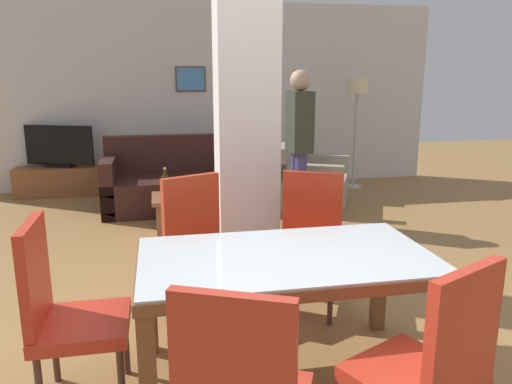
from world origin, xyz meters
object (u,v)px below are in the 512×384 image
Objects in this scene: dining_table at (286,280)px; dining_chair_head_left at (64,308)px; floor_lamp at (357,97)px; dining_chair_far_left at (200,243)px; coffee_table at (187,213)px; armchair at (309,185)px; sofa at (178,185)px; tv_screen at (59,147)px; bottle at (165,184)px; tv_stand at (62,181)px; dining_chair_far_right at (309,237)px; dining_chair_near_right at (431,366)px; standing_person at (299,137)px.

dining_table is 1.62× the size of dining_chair_head_left.
floor_lamp is (2.23, 4.50, 0.77)m from dining_table.
dining_chair_head_left is 1.16m from dining_chair_far_left.
dining_chair_far_left is 1.32× the size of coffee_table.
sofa is at bearing -73.40° from armchair.
dining_chair_head_left is at bearing 120.65° from tv_screen.
dining_table is 3.85m from sofa.
dining_table is 5.23m from tv_screen.
coffee_table is at bearing -39.62° from armchair.
dining_chair_head_left is 2.99m from bottle.
dining_chair_head_left is 0.79× the size of tv_stand.
dining_chair_far_right reaches higher than tv_stand.
bottle is 0.18× the size of floor_lamp.
coffee_table is at bearing -146.91° from floor_lamp.
armchair is 3.48m from tv_stand.
tv_screen is at bearing -86.11° from armchair.
dining_chair_far_left reaches higher than dining_table.
sofa is at bearing 79.45° from bottle.
sofa reaches higher than coffee_table.
coffee_table is 3.31m from floor_lamp.
dining_chair_near_right is 0.57× the size of standing_person.
dining_chair_far_right is 0.79× the size of tv_stand.
coffee_table is at bearing -30.14° from bottle.
dining_chair_far_left is (-0.78, 1.70, 0.00)m from dining_chair_near_right.
coffee_table is 1.48m from standing_person.
dining_chair_far_left is 4.55m from floor_lamp.
sofa is at bearing 96.40° from dining_table.
floor_lamp is at bearing -163.75° from tv_screen.
dining_chair_near_right is 1.66m from dining_chair_far_right.
floor_lamp is (1.84, 5.33, 0.83)m from dining_chair_near_right.
tv_screen is (-1.61, 3.97, 0.16)m from dining_chair_far_left.
armchair is at bearing 53.69° from dining_chair_near_right.
dining_chair_near_right is 0.80× the size of armchair.
coffee_table is at bearing -51.17° from tv_stand.
dining_chair_near_right is 1.87m from dining_chair_far_left.
dining_table reaches higher than coffee_table.
dining_chair_far_right is (1.55, 0.83, 0.00)m from dining_chair_head_left.
coffee_table is at bearing 97.46° from dining_table.
bottle is at bearing 101.35° from dining_table.
bottle is 0.23× the size of tv_stand.
dining_table is 5.46× the size of bottle.
bottle is at bearing 169.13° from dining_chair_head_left.
dining_chair_near_right is at bearing 171.54° from standing_person.
dining_table is at bearing 6.44° from armchair.
dining_table reaches higher than tv_stand.
tv_screen reaches higher than dining_chair_far_left.
dining_chair_near_right is at bearing 115.20° from dining_chair_far_right.
bottle is at bearing 84.86° from standing_person.
dining_chair_far_left is 0.79× the size of tv_stand.
dining_chair_far_left is 4.28m from tv_screen.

